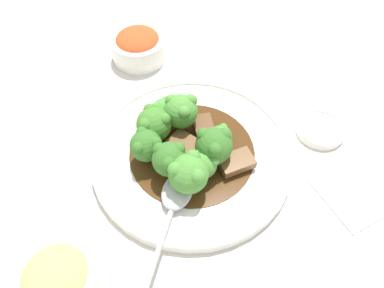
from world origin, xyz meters
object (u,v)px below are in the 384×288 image
Objects in this scene: broccoli_floret_0 at (154,124)px; side_bowl_kimchi at (138,46)px; main_plate at (192,154)px; broccoli_floret_4 at (181,111)px; broccoli_floret_5 at (221,136)px; broccoli_floret_7 at (169,159)px; beef_strip_0 at (236,162)px; serving_spoon at (172,208)px; sauce_dish at (321,129)px; beef_strip_1 at (205,130)px; beef_strip_2 at (186,148)px; broccoli_floret_6 at (146,145)px; side_bowl_appetizer at (58,280)px; broccoli_floret_8 at (164,110)px; broccoli_floret_3 at (205,164)px; broccoli_floret_2 at (188,173)px; broccoli_floret_1 at (214,145)px.

broccoli_floret_0 is 0.58× the size of side_bowl_kimchi.
main_plate is 0.06m from broccoli_floret_4.
broccoli_floret_7 is (-0.02, 0.08, 0.01)m from broccoli_floret_5.
beef_strip_0 is at bearing -167.87° from side_bowl_kimchi.
serving_spoon is 0.27m from sauce_dish.
broccoli_floret_4 is 0.08m from broccoli_floret_7.
beef_strip_2 reaches higher than beef_strip_1.
broccoli_floret_6 is at bearing 80.94° from broccoli_floret_5.
broccoli_floret_6 is 0.27m from sauce_dish.
side_bowl_appetizer is (-0.13, 0.14, -0.02)m from broccoli_floret_6.
broccoli_floret_5 is at bearing -168.05° from side_bowl_kimchi.
broccoli_floret_0 is (0.04, 0.04, 0.04)m from main_plate.
main_plate is 7.50× the size of broccoli_floret_5.
broccoli_floret_8 reaches higher than side_bowl_appetizer.
serving_spoon reaches higher than main_plate.
broccoli_floret_4 is 1.13× the size of broccoli_floret_6.
beef_strip_0 is 0.05m from broccoli_floret_3.
broccoli_floret_3 is (0.00, 0.05, 0.02)m from beef_strip_0.
beef_strip_1 is at bearing -80.74° from broccoli_floret_6.
broccoli_floret_0 reaches higher than main_plate.
broccoli_floret_8 is 0.18m from side_bowl_kimchi.
broccoli_floret_2 is 0.03m from broccoli_floret_3.
broccoli_floret_8 reaches higher than side_bowl_kimchi.
broccoli_floret_8 is 0.15m from serving_spoon.
broccoli_floret_1 is at bearing 55.01° from beef_strip_0.
beef_strip_0 is 0.13m from broccoli_floret_6.
beef_strip_0 is 0.86× the size of broccoli_floret_7.
beef_strip_2 is 1.22× the size of broccoli_floret_7.
beef_strip_2 is 0.74× the size of side_bowl_appetizer.
broccoli_floret_0 is 0.09m from broccoli_floret_1.
broccoli_floret_7 reaches higher than beef_strip_0.
broccoli_floret_1 is at bearing -172.69° from side_bowl_kimchi.
broccoli_floret_1 is at bearing 171.92° from beef_strip_1.
beef_strip_0 is 0.66× the size of sauce_dish.
broccoli_floret_4 is at bearing 15.65° from broccoli_floret_1.
main_plate is 4.98× the size of broccoli_floret_1.
beef_strip_0 is 0.07m from beef_strip_2.
broccoli_floret_7 is at bearing 78.22° from beef_strip_0.
broccoli_floret_4 reaches higher than broccoli_floret_7.
serving_spoon is at bearing 148.92° from beef_strip_2.
broccoli_floret_4 reaches higher than side_bowl_kimchi.
side_bowl_kimchi reaches higher than beef_strip_0.
broccoli_floret_0 is 0.97× the size of broccoli_floret_7.
broccoli_floret_7 is at bearing 102.93° from broccoli_floret_5.
broccoli_floret_6 is at bearing 67.67° from broccoli_floret_1.
beef_strip_2 is 0.24m from side_bowl_kimchi.
sauce_dish is at bearing -96.76° from beef_strip_2.
beef_strip_2 is 0.06m from broccoli_floret_6.
beef_strip_2 is 1.80× the size of broccoli_floret_5.
serving_spoon is at bearing 126.84° from broccoli_floret_5.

